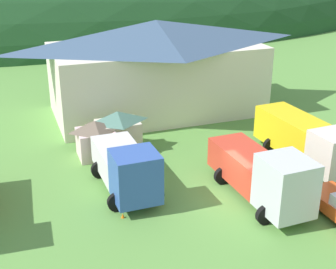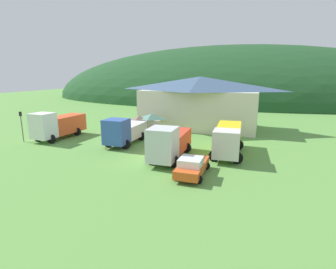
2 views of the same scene
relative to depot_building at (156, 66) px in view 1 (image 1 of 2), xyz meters
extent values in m
plane|color=#5B9342|center=(-1.15, -15.62, -4.09)|extent=(200.00, 200.00, 0.00)
ellipsoid|color=#1E4723|center=(-1.15, 50.50, -4.09)|extent=(128.33, 60.00, 34.63)
cube|color=silver|center=(0.00, 0.00, -1.15)|extent=(17.29, 8.88, 5.87)
pyramid|color=#3D5675|center=(0.00, 0.00, 2.82)|extent=(18.67, 9.59, 2.06)
cube|color=beige|center=(-5.20, -6.95, -2.99)|extent=(2.96, 2.14, 2.19)
pyramid|color=#4C7A6B|center=(-5.20, -6.95, -1.51)|extent=(3.20, 2.31, 0.77)
cube|color=beige|center=(-6.89, -7.42, -3.12)|extent=(2.47, 2.28, 1.94)
pyramid|color=#6B5B4C|center=(-6.89, -7.42, -1.81)|extent=(2.67, 2.46, 0.68)
cube|color=#3356AD|center=(-6.19, -14.85, -2.14)|extent=(2.53, 2.41, 2.79)
cube|color=black|center=(-6.19, -14.97, -1.52)|extent=(1.37, 1.92, 0.89)
cube|color=silver|center=(-6.25, -11.32, -2.70)|extent=(2.57, 4.71, 1.67)
cylinder|color=black|center=(-5.09, -14.83, -3.54)|extent=(1.10, 0.30, 1.10)
cylinder|color=black|center=(-7.29, -14.87, -3.54)|extent=(1.10, 0.30, 1.10)
cylinder|color=black|center=(-5.16, -10.60, -3.54)|extent=(1.10, 0.30, 1.10)
cylinder|color=black|center=(-7.35, -10.64, -3.54)|extent=(1.10, 0.30, 1.10)
cube|color=silver|center=(0.83, -18.76, -2.02)|extent=(2.53, 2.79, 3.03)
cube|color=black|center=(0.84, -18.89, -1.35)|extent=(1.38, 2.21, 0.97)
cube|color=red|center=(0.69, -14.77, -2.61)|extent=(2.62, 5.36, 1.85)
cylinder|color=black|center=(1.90, -18.72, -3.54)|extent=(1.10, 0.30, 1.10)
cylinder|color=black|center=(-0.23, -18.79, -3.54)|extent=(1.10, 0.30, 1.10)
cylinder|color=black|center=(1.72, -13.94, -3.54)|extent=(1.10, 0.30, 1.10)
cylinder|color=black|center=(-0.41, -14.01, -3.54)|extent=(1.10, 0.30, 1.10)
cube|color=silver|center=(6.15, -15.82, -2.24)|extent=(2.58, 2.53, 2.60)
cube|color=black|center=(6.16, -15.94, -1.66)|extent=(1.42, 1.98, 0.83)
cube|color=yellow|center=(5.92, -11.79, -2.36)|extent=(2.77, 5.83, 2.36)
cylinder|color=black|center=(5.08, -15.89, -3.54)|extent=(1.10, 0.30, 1.10)
cylinder|color=black|center=(6.94, -10.87, -3.54)|extent=(1.10, 0.30, 1.10)
cylinder|color=black|center=(4.80, -11.00, -3.54)|extent=(1.10, 0.30, 1.10)
cylinder|color=black|center=(3.05, -18.36, -3.75)|extent=(0.68, 0.24, 0.68)
cone|color=orange|center=(5.58, -10.96, -4.09)|extent=(0.36, 0.36, 0.49)
cone|color=orange|center=(-7.20, -15.68, -4.09)|extent=(0.36, 0.36, 0.55)
camera|label=1|loc=(-12.24, -36.93, 9.81)|focal=50.02mm
camera|label=2|loc=(8.91, -40.36, 4.19)|focal=28.22mm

